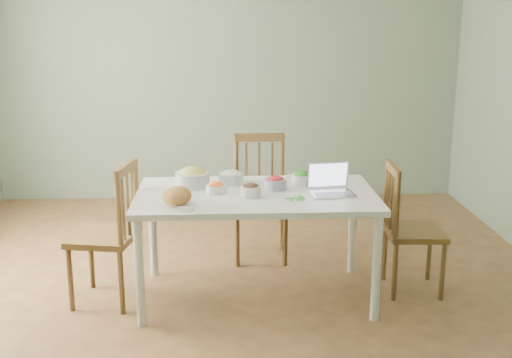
{
  "coord_description": "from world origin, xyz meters",
  "views": [
    {
      "loc": [
        -0.04,
        -4.44,
        2.03
      ],
      "look_at": [
        0.17,
        -0.12,
        0.89
      ],
      "focal_mm": 44.99,
      "sensor_mm": 36.0,
      "label": 1
    }
  ],
  "objects_px": {
    "bread_boule": "(177,195)",
    "chair_left": "(103,233)",
    "bowl_squash": "(193,177)",
    "laptop": "(333,180)",
    "chair_far": "(260,199)",
    "dining_table": "(256,245)",
    "chair_right": "(415,229)"
  },
  "relations": [
    {
      "from": "chair_right",
      "to": "bread_boule",
      "type": "height_order",
      "value": "chair_right"
    },
    {
      "from": "bread_boule",
      "to": "chair_left",
      "type": "bearing_deg",
      "value": 155.92
    },
    {
      "from": "bowl_squash",
      "to": "dining_table",
      "type": "bearing_deg",
      "value": -22.54
    },
    {
      "from": "dining_table",
      "to": "chair_right",
      "type": "relative_size",
      "value": 1.75
    },
    {
      "from": "bowl_squash",
      "to": "bread_boule",
      "type": "bearing_deg",
      "value": -100.26
    },
    {
      "from": "chair_left",
      "to": "chair_right",
      "type": "height_order",
      "value": "chair_left"
    },
    {
      "from": "dining_table",
      "to": "chair_left",
      "type": "xyz_separation_m",
      "value": [
        -1.08,
        -0.01,
        0.12
      ]
    },
    {
      "from": "dining_table",
      "to": "bowl_squash",
      "type": "bearing_deg",
      "value": 157.46
    },
    {
      "from": "chair_far",
      "to": "chair_left",
      "type": "relative_size",
      "value": 1.01
    },
    {
      "from": "laptop",
      "to": "bread_boule",
      "type": "bearing_deg",
      "value": -176.98
    },
    {
      "from": "dining_table",
      "to": "laptop",
      "type": "xyz_separation_m",
      "value": [
        0.53,
        -0.08,
        0.5
      ]
    },
    {
      "from": "bowl_squash",
      "to": "chair_far",
      "type": "bearing_deg",
      "value": 47.27
    },
    {
      "from": "laptop",
      "to": "chair_right",
      "type": "bearing_deg",
      "value": 5.32
    },
    {
      "from": "bread_boule",
      "to": "bowl_squash",
      "type": "distance_m",
      "value": 0.45
    },
    {
      "from": "bread_boule",
      "to": "bowl_squash",
      "type": "bearing_deg",
      "value": 79.74
    },
    {
      "from": "laptop",
      "to": "bowl_squash",
      "type": "bearing_deg",
      "value": 158.29
    },
    {
      "from": "bread_boule",
      "to": "laptop",
      "type": "distance_m",
      "value": 1.07
    },
    {
      "from": "laptop",
      "to": "dining_table",
      "type": "bearing_deg",
      "value": 165.14
    },
    {
      "from": "chair_left",
      "to": "chair_right",
      "type": "distance_m",
      "value": 2.25
    },
    {
      "from": "chair_left",
      "to": "bowl_squash",
      "type": "height_order",
      "value": "chair_left"
    },
    {
      "from": "chair_left",
      "to": "chair_right",
      "type": "xyz_separation_m",
      "value": [
        2.25,
        0.07,
        -0.03
      ]
    },
    {
      "from": "chair_left",
      "to": "laptop",
      "type": "distance_m",
      "value": 1.65
    },
    {
      "from": "chair_far",
      "to": "chair_left",
      "type": "height_order",
      "value": "chair_far"
    },
    {
      "from": "dining_table",
      "to": "bread_boule",
      "type": "height_order",
      "value": "bread_boule"
    },
    {
      "from": "bread_boule",
      "to": "bowl_squash",
      "type": "xyz_separation_m",
      "value": [
        0.08,
        0.44,
        0.01
      ]
    },
    {
      "from": "chair_left",
      "to": "bread_boule",
      "type": "bearing_deg",
      "value": 76.03
    },
    {
      "from": "chair_far",
      "to": "laptop",
      "type": "distance_m",
      "value": 1.02
    },
    {
      "from": "chair_left",
      "to": "dining_table",
      "type": "bearing_deg",
      "value": 100.75
    },
    {
      "from": "dining_table",
      "to": "chair_right",
      "type": "distance_m",
      "value": 1.17
    },
    {
      "from": "chair_far",
      "to": "bread_boule",
      "type": "height_order",
      "value": "chair_far"
    },
    {
      "from": "dining_table",
      "to": "chair_right",
      "type": "height_order",
      "value": "chair_right"
    },
    {
      "from": "chair_far",
      "to": "dining_table",
      "type": "bearing_deg",
      "value": -95.03
    }
  ]
}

